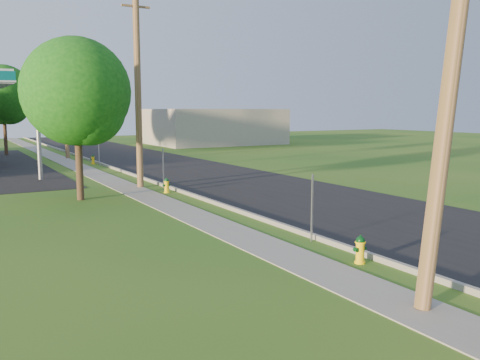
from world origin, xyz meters
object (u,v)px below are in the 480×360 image
Objects in this scene: hydrant_near at (360,249)px; tree_verge at (79,96)px; hydrant_mid at (167,185)px; tree_lot at (4,97)px; hydrant_far at (93,159)px; price_pylon at (36,81)px; utility_pole_near at (453,58)px; utility_pole_far at (64,98)px; utility_pole_mid at (138,88)px.

tree_verge is at bearing 106.88° from hydrant_near.
tree_lot is at bearing 99.46° from hydrant_mid.
tree_verge is at bearing -105.49° from hydrant_far.
hydrant_mid is (4.40, -7.76, -5.08)m from price_pylon.
price_pylon is 9.71m from hydrant_far.
hydrant_near is (4.47, -20.64, -5.07)m from price_pylon.
utility_pole_near is at bearing -78.02° from tree_verge.
hydrant_far is (0.71, -5.63, -4.46)m from utility_pole_far.
tree_lot is at bearing 95.23° from utility_pole_near.
utility_pole_far is 1.23× the size of tree_lot.
tree_lot reaches higher than hydrant_far.
utility_pole_near is 1.00× the size of utility_pole_far.
price_pylon is 0.99× the size of tree_verge.
hydrant_mid is at bearing -60.43° from price_pylon.
tree_verge is at bearing -88.95° from tree_lot.
utility_pole_mid reaches higher than hydrant_mid.
hydrant_far is (0.21, 14.63, -0.00)m from hydrant_mid.
tree_verge is 25.92m from tree_lot.
tree_verge is 15.71m from hydrant_far.
tree_lot is 39.32m from hydrant_near.
utility_pole_far is at bearing 80.63° from tree_verge.
tree_lot is at bearing 96.45° from hydrant_near.
hydrant_near reaches higher than hydrant_mid.
tree_lot is 26.68m from hydrant_mid.
price_pylon is 9.65× the size of hydrant_far.
utility_pole_mid reaches higher than utility_pole_far.
tree_lot is 10.81× the size of hydrant_mid.
utility_pole_near is 1.38× the size of price_pylon.
utility_pole_mid is 4.06m from tree_verge.
utility_pole_mid is at bearing -93.28° from hydrant_far.
utility_pole_mid is 23.97m from tree_lot.
price_pylon is at bearing -123.85° from hydrant_far.
tree_lot is at bearing 89.74° from price_pylon.
utility_pole_mid reaches higher than price_pylon.
hydrant_far is at bearing 86.72° from utility_pole_mid.
utility_pole_near is at bearing -91.83° from hydrant_mid.
tree_verge is at bearing -146.09° from utility_pole_mid.
hydrant_mid is at bearing -80.54° from tree_lot.
tree_verge reaches higher than price_pylon.
hydrant_far is at bearing 56.15° from price_pylon.
utility_pole_mid reaches higher than hydrant_near.
utility_pole_far is at bearing -56.02° from tree_lot.
hydrant_far is (0.71, 12.37, -4.61)m from utility_pole_mid.
tree_verge is 9.42× the size of hydrant_near.
hydrant_near is (0.57, -15.14, -4.59)m from utility_pole_mid.
hydrant_near is at bearing -89.71° from hydrant_mid.
utility_pole_far is at bearing 90.98° from hydrant_near.
tree_lot is 10.55× the size of hydrant_near.
utility_pole_far is 7.21m from hydrant_far.
hydrant_near is at bearing -77.78° from price_pylon.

